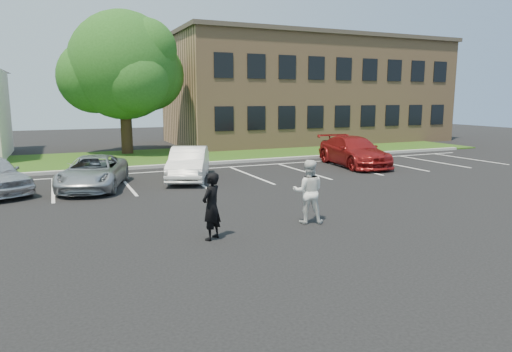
{
  "coord_description": "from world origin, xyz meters",
  "views": [
    {
      "loc": [
        -5.41,
        -11.22,
        3.55
      ],
      "look_at": [
        0.0,
        1.0,
        1.25
      ],
      "focal_mm": 32.0,
      "sensor_mm": 36.0,
      "label": 1
    }
  ],
  "objects_px": {
    "man_white_shirt": "(308,192)",
    "car_red_compact": "(354,151)",
    "car_silver_minivan": "(93,172)",
    "man_black_suit": "(211,206)",
    "car_white_sedan": "(189,164)",
    "office_building": "(308,90)",
    "tree": "(125,68)"
  },
  "relations": [
    {
      "from": "man_white_shirt",
      "to": "car_red_compact",
      "type": "relative_size",
      "value": 0.35
    },
    {
      "from": "car_silver_minivan",
      "to": "car_red_compact",
      "type": "xyz_separation_m",
      "value": [
        13.05,
        0.89,
        0.12
      ]
    },
    {
      "from": "man_white_shirt",
      "to": "car_silver_minivan",
      "type": "xyz_separation_m",
      "value": [
        -5.2,
        7.81,
        -0.27
      ]
    },
    {
      "from": "man_black_suit",
      "to": "car_red_compact",
      "type": "bearing_deg",
      "value": -178.65
    },
    {
      "from": "car_white_sedan",
      "to": "car_red_compact",
      "type": "height_order",
      "value": "car_red_compact"
    },
    {
      "from": "office_building",
      "to": "tree",
      "type": "xyz_separation_m",
      "value": [
        -15.15,
        -3.54,
        1.19
      ]
    },
    {
      "from": "office_building",
      "to": "car_white_sedan",
      "type": "relative_size",
      "value": 5.17
    },
    {
      "from": "office_building",
      "to": "car_silver_minivan",
      "type": "xyz_separation_m",
      "value": [
        -18.11,
        -14.39,
        -3.52
      ]
    },
    {
      "from": "man_white_shirt",
      "to": "man_black_suit",
      "type": "bearing_deg",
      "value": 33.01
    },
    {
      "from": "car_red_compact",
      "to": "man_white_shirt",
      "type": "bearing_deg",
      "value": -125.05
    },
    {
      "from": "office_building",
      "to": "car_white_sedan",
      "type": "distance_m",
      "value": 20.18
    },
    {
      "from": "office_building",
      "to": "car_red_compact",
      "type": "height_order",
      "value": "office_building"
    },
    {
      "from": "tree",
      "to": "man_white_shirt",
      "type": "height_order",
      "value": "tree"
    },
    {
      "from": "man_white_shirt",
      "to": "car_red_compact",
      "type": "distance_m",
      "value": 11.71
    },
    {
      "from": "office_building",
      "to": "car_red_compact",
      "type": "bearing_deg",
      "value": -110.54
    },
    {
      "from": "car_white_sedan",
      "to": "car_red_compact",
      "type": "xyz_separation_m",
      "value": [
        9.07,
        0.5,
        0.05
      ]
    },
    {
      "from": "car_silver_minivan",
      "to": "car_red_compact",
      "type": "bearing_deg",
      "value": 20.91
    },
    {
      "from": "tree",
      "to": "car_red_compact",
      "type": "height_order",
      "value": "tree"
    },
    {
      "from": "car_silver_minivan",
      "to": "car_red_compact",
      "type": "relative_size",
      "value": 0.87
    },
    {
      "from": "tree",
      "to": "man_white_shirt",
      "type": "relative_size",
      "value": 4.82
    },
    {
      "from": "office_building",
      "to": "man_white_shirt",
      "type": "distance_m",
      "value": 25.88
    },
    {
      "from": "tree",
      "to": "man_black_suit",
      "type": "bearing_deg",
      "value": -92.33
    },
    {
      "from": "office_building",
      "to": "tree",
      "type": "height_order",
      "value": "tree"
    },
    {
      "from": "man_black_suit",
      "to": "tree",
      "type": "bearing_deg",
      "value": -130.84
    },
    {
      "from": "man_white_shirt",
      "to": "car_red_compact",
      "type": "height_order",
      "value": "man_white_shirt"
    },
    {
      "from": "office_building",
      "to": "car_silver_minivan",
      "type": "relative_size",
      "value": 4.85
    },
    {
      "from": "car_red_compact",
      "to": "tree",
      "type": "bearing_deg",
      "value": 142.39
    },
    {
      "from": "office_building",
      "to": "man_white_shirt",
      "type": "xyz_separation_m",
      "value": [
        -12.9,
        -22.19,
        -3.25
      ]
    },
    {
      "from": "car_white_sedan",
      "to": "car_red_compact",
      "type": "distance_m",
      "value": 9.08
    },
    {
      "from": "car_red_compact",
      "to": "office_building",
      "type": "bearing_deg",
      "value": 76.48
    },
    {
      "from": "man_white_shirt",
      "to": "car_silver_minivan",
      "type": "height_order",
      "value": "man_white_shirt"
    },
    {
      "from": "car_red_compact",
      "to": "man_black_suit",
      "type": "bearing_deg",
      "value": -133.13
    }
  ]
}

